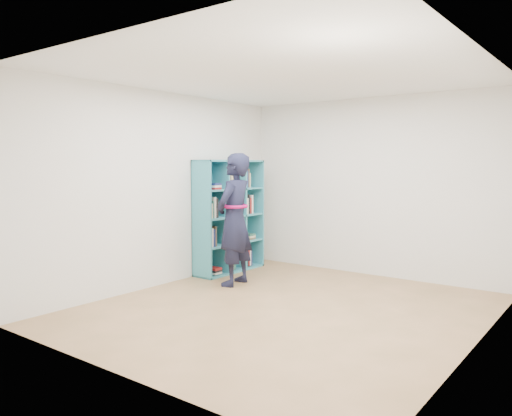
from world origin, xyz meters
The scene contains 9 objects.
floor centered at (0.00, 0.00, 0.00)m, with size 4.50×4.50×0.00m, color olive.
ceiling centered at (0.00, 0.00, 2.60)m, with size 4.50×4.50×0.00m, color white.
wall_left centered at (-2.00, 0.00, 1.30)m, with size 0.02×4.50×2.60m, color silver.
wall_right centered at (2.00, 0.00, 1.30)m, with size 0.02×4.50×2.60m, color silver.
wall_back centered at (0.00, 2.25, 1.30)m, with size 4.00×0.02×2.60m, color silver.
wall_front centered at (0.00, -2.25, 1.30)m, with size 4.00×0.02×2.60m, color silver.
bookshelf centered at (-1.83, 1.17, 0.82)m, with size 0.37×1.27×1.70m.
person centered at (-1.20, 0.55, 0.89)m, with size 0.52×0.71×1.78m.
smartphone centered at (-1.37, 0.62, 1.01)m, with size 0.02×0.09×0.12m.
Camera 1 is at (3.04, -4.61, 1.63)m, focal length 35.00 mm.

